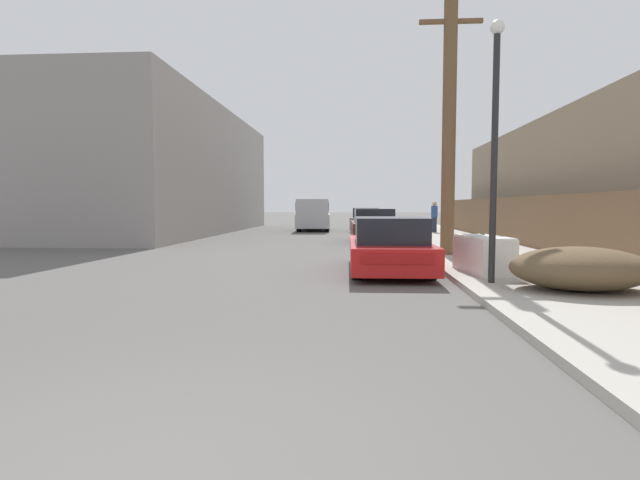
{
  "coord_description": "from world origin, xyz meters",
  "views": [
    {
      "loc": [
        1.24,
        -2.4,
        1.56
      ],
      "look_at": [
        0.26,
        11.19,
        0.61
      ],
      "focal_mm": 28.0,
      "sensor_mm": 36.0,
      "label": 1
    }
  ],
  "objects_px": {
    "parked_sports_car_red": "(389,247)",
    "car_parked_mid": "(373,227)",
    "discarded_fridge": "(483,254)",
    "pedestrian": "(434,216)",
    "utility_pole": "(449,124)",
    "brush_pile": "(580,268)",
    "car_parked_far": "(367,220)",
    "street_lamp": "(495,133)",
    "pickup_truck": "(313,215)"
  },
  "relations": [
    {
      "from": "parked_sports_car_red",
      "to": "brush_pile",
      "type": "xyz_separation_m",
      "value": [
        3.04,
        -3.0,
        -0.1
      ]
    },
    {
      "from": "utility_pole",
      "to": "discarded_fridge",
      "type": "bearing_deg",
      "value": -89.43
    },
    {
      "from": "brush_pile",
      "to": "parked_sports_car_red",
      "type": "bearing_deg",
      "value": 135.39
    },
    {
      "from": "discarded_fridge",
      "to": "utility_pole",
      "type": "bearing_deg",
      "value": 82.65
    },
    {
      "from": "parked_sports_car_red",
      "to": "pickup_truck",
      "type": "bearing_deg",
      "value": 99.29
    },
    {
      "from": "utility_pole",
      "to": "street_lamp",
      "type": "distance_m",
      "value": 5.59
    },
    {
      "from": "parked_sports_car_red",
      "to": "car_parked_far",
      "type": "xyz_separation_m",
      "value": [
        -0.1,
        18.91,
        0.07
      ]
    },
    {
      "from": "pickup_truck",
      "to": "brush_pile",
      "type": "distance_m",
      "value": 22.74
    },
    {
      "from": "car_parked_far",
      "to": "street_lamp",
      "type": "xyz_separation_m",
      "value": [
        1.86,
        -21.21,
        2.23
      ]
    },
    {
      "from": "pickup_truck",
      "to": "brush_pile",
      "type": "relative_size",
      "value": 2.38
    },
    {
      "from": "parked_sports_car_red",
      "to": "brush_pile",
      "type": "distance_m",
      "value": 4.27
    },
    {
      "from": "pedestrian",
      "to": "pickup_truck",
      "type": "bearing_deg",
      "value": 153.67
    },
    {
      "from": "car_parked_mid",
      "to": "brush_pile",
      "type": "xyz_separation_m",
      "value": [
        3.07,
        -12.43,
        -0.17
      ]
    },
    {
      "from": "discarded_fridge",
      "to": "brush_pile",
      "type": "xyz_separation_m",
      "value": [
        1.08,
        -2.15,
        -0.02
      ]
    },
    {
      "from": "discarded_fridge",
      "to": "utility_pole",
      "type": "distance_m",
      "value": 5.28
    },
    {
      "from": "car_parked_mid",
      "to": "car_parked_far",
      "type": "relative_size",
      "value": 1.0
    },
    {
      "from": "street_lamp",
      "to": "pedestrian",
      "type": "distance_m",
      "value": 17.93
    },
    {
      "from": "discarded_fridge",
      "to": "pedestrian",
      "type": "bearing_deg",
      "value": 76.9
    },
    {
      "from": "parked_sports_car_red",
      "to": "utility_pole",
      "type": "bearing_deg",
      "value": 58.12
    },
    {
      "from": "discarded_fridge",
      "to": "brush_pile",
      "type": "relative_size",
      "value": 0.81
    },
    {
      "from": "car_parked_far",
      "to": "street_lamp",
      "type": "bearing_deg",
      "value": -80.26
    },
    {
      "from": "car_parked_far",
      "to": "pedestrian",
      "type": "xyz_separation_m",
      "value": [
        3.54,
        -3.46,
        0.31
      ]
    },
    {
      "from": "utility_pole",
      "to": "brush_pile",
      "type": "distance_m",
      "value": 7.16
    },
    {
      "from": "discarded_fridge",
      "to": "parked_sports_car_red",
      "type": "bearing_deg",
      "value": 148.67
    },
    {
      "from": "car_parked_mid",
      "to": "utility_pole",
      "type": "xyz_separation_m",
      "value": [
        1.95,
        -6.24,
        3.25
      ]
    },
    {
      "from": "utility_pole",
      "to": "car_parked_far",
      "type": "bearing_deg",
      "value": 97.33
    },
    {
      "from": "discarded_fridge",
      "to": "street_lamp",
      "type": "height_order",
      "value": "street_lamp"
    },
    {
      "from": "parked_sports_car_red",
      "to": "car_parked_mid",
      "type": "height_order",
      "value": "car_parked_mid"
    },
    {
      "from": "utility_pole",
      "to": "pedestrian",
      "type": "xyz_separation_m",
      "value": [
        1.52,
        12.26,
        -2.94
      ]
    },
    {
      "from": "car_parked_mid",
      "to": "pedestrian",
      "type": "relative_size",
      "value": 2.72
    },
    {
      "from": "brush_pile",
      "to": "pedestrian",
      "type": "relative_size",
      "value": 1.4
    },
    {
      "from": "car_parked_far",
      "to": "brush_pile",
      "type": "xyz_separation_m",
      "value": [
        3.14,
        -21.91,
        -0.17
      ]
    },
    {
      "from": "car_parked_far",
      "to": "car_parked_mid",
      "type": "bearing_deg",
      "value": -84.82
    },
    {
      "from": "parked_sports_car_red",
      "to": "street_lamp",
      "type": "distance_m",
      "value": 3.69
    },
    {
      "from": "utility_pole",
      "to": "street_lamp",
      "type": "height_order",
      "value": "utility_pole"
    },
    {
      "from": "car_parked_far",
      "to": "pickup_truck",
      "type": "bearing_deg",
      "value": -173.56
    },
    {
      "from": "pickup_truck",
      "to": "street_lamp",
      "type": "bearing_deg",
      "value": 101.01
    },
    {
      "from": "street_lamp",
      "to": "car_parked_far",
      "type": "bearing_deg",
      "value": 95.0
    },
    {
      "from": "car_parked_mid",
      "to": "pedestrian",
      "type": "height_order",
      "value": "pedestrian"
    },
    {
      "from": "discarded_fridge",
      "to": "parked_sports_car_red",
      "type": "xyz_separation_m",
      "value": [
        -1.96,
        0.85,
        0.08
      ]
    },
    {
      "from": "pedestrian",
      "to": "discarded_fridge",
      "type": "bearing_deg",
      "value": -95.18
    },
    {
      "from": "pedestrian",
      "to": "brush_pile",
      "type": "bearing_deg",
      "value": -91.24
    },
    {
      "from": "car_parked_mid",
      "to": "street_lamp",
      "type": "distance_m",
      "value": 12.07
    },
    {
      "from": "car_parked_far",
      "to": "utility_pole",
      "type": "bearing_deg",
      "value": -77.94
    },
    {
      "from": "utility_pole",
      "to": "brush_pile",
      "type": "xyz_separation_m",
      "value": [
        1.12,
        -6.19,
        -3.42
      ]
    },
    {
      "from": "parked_sports_car_red",
      "to": "pedestrian",
      "type": "xyz_separation_m",
      "value": [
        3.44,
        15.45,
        0.38
      ]
    },
    {
      "from": "discarded_fridge",
      "to": "car_parked_far",
      "type": "relative_size",
      "value": 0.41
    },
    {
      "from": "street_lamp",
      "to": "pickup_truck",
      "type": "bearing_deg",
      "value": 103.64
    },
    {
      "from": "pedestrian",
      "to": "parked_sports_car_red",
      "type": "bearing_deg",
      "value": -102.54
    },
    {
      "from": "street_lamp",
      "to": "car_parked_mid",
      "type": "bearing_deg",
      "value": 98.64
    }
  ]
}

